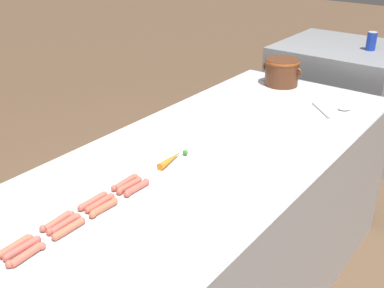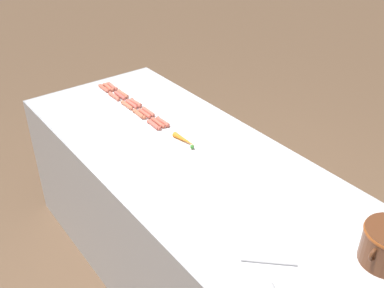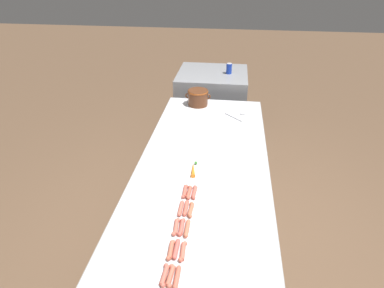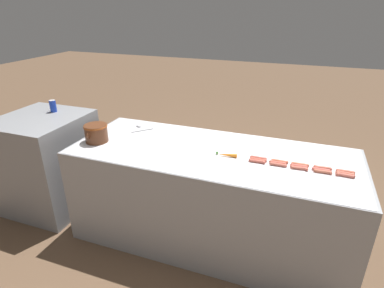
% 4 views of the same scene
% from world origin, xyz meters
% --- Properties ---
extents(ground_plane, '(20.00, 20.00, 0.00)m').
position_xyz_m(ground_plane, '(0.00, 0.00, 0.00)').
color(ground_plane, brown).
extents(griddle_counter, '(0.97, 2.45, 0.91)m').
position_xyz_m(griddle_counter, '(0.00, 0.00, 0.45)').
color(griddle_counter, '#9EA0A5').
rests_on(griddle_counter, ground_plane).
extents(hot_dog_0, '(0.03, 0.13, 0.03)m').
position_xyz_m(hot_dog_0, '(-0.09, -1.04, 0.92)').
color(hot_dog_0, '#C86151').
rests_on(hot_dog_0, griddle_counter).
extents(hot_dog_1, '(0.03, 0.13, 0.03)m').
position_xyz_m(hot_dog_1, '(-0.08, -0.89, 0.92)').
color(hot_dog_1, '#C1634B').
rests_on(hot_dog_1, griddle_counter).
extents(hot_dog_2, '(0.03, 0.13, 0.03)m').
position_xyz_m(hot_dog_2, '(-0.09, -0.72, 0.92)').
color(hot_dog_2, '#CB6351').
rests_on(hot_dog_2, griddle_counter).
extents(hot_dog_3, '(0.03, 0.13, 0.03)m').
position_xyz_m(hot_dog_3, '(-0.08, -0.56, 0.92)').
color(hot_dog_3, '#BF5F4D').
rests_on(hot_dog_3, griddle_counter).
extents(hot_dog_4, '(0.03, 0.13, 0.03)m').
position_xyz_m(hot_dog_4, '(-0.08, -0.40, 0.92)').
color(hot_dog_4, '#C35B4B').
rests_on(hot_dog_4, griddle_counter).
extents(hot_dog_5, '(0.03, 0.13, 0.03)m').
position_xyz_m(hot_dog_5, '(-0.06, -1.04, 0.92)').
color(hot_dog_5, '#C9644D').
rests_on(hot_dog_5, griddle_counter).
extents(hot_dog_6, '(0.03, 0.13, 0.03)m').
position_xyz_m(hot_dog_6, '(-0.06, -0.87, 0.92)').
color(hot_dog_6, '#C35B50').
rests_on(hot_dog_6, griddle_counter).
extents(hot_dog_7, '(0.03, 0.13, 0.03)m').
position_xyz_m(hot_dog_7, '(-0.05, -0.72, 0.92)').
color(hot_dog_7, '#CA5C4E').
rests_on(hot_dog_7, griddle_counter).
extents(hot_dog_8, '(0.03, 0.13, 0.03)m').
position_xyz_m(hot_dog_8, '(-0.05, -0.56, 0.92)').
color(hot_dog_8, '#C95C4A').
rests_on(hot_dog_8, griddle_counter).
extents(hot_dog_9, '(0.03, 0.13, 0.03)m').
position_xyz_m(hot_dog_9, '(-0.05, -0.40, 0.92)').
color(hot_dog_9, '#C25B47').
rests_on(hot_dog_9, griddle_counter).
extents(hot_dog_10, '(0.03, 0.13, 0.03)m').
position_xyz_m(hot_dog_10, '(-0.02, -1.04, 0.92)').
color(hot_dog_10, '#C75F4A').
rests_on(hot_dog_10, griddle_counter).
extents(hot_dog_11, '(0.03, 0.13, 0.03)m').
position_xyz_m(hot_dog_11, '(-0.02, -0.89, 0.92)').
color(hot_dog_11, '#C9634E').
rests_on(hot_dog_11, griddle_counter).
extents(hot_dog_12, '(0.03, 0.13, 0.03)m').
position_xyz_m(hot_dog_12, '(-0.02, -0.72, 0.92)').
color(hot_dog_12, '#C3674B').
rests_on(hot_dog_12, griddle_counter).
extents(hot_dog_13, '(0.03, 0.13, 0.03)m').
position_xyz_m(hot_dog_13, '(-0.02, -0.57, 0.92)').
color(hot_dog_13, '#C06448').
rests_on(hot_dog_13, griddle_counter).
extents(hot_dog_14, '(0.03, 0.13, 0.03)m').
position_xyz_m(hot_dog_14, '(-0.02, -0.40, 0.92)').
color(hot_dog_14, '#C75B4C').
rests_on(hot_dog_14, griddle_counter).
extents(serving_spoon, '(0.22, 0.22, 0.02)m').
position_xyz_m(serving_spoon, '(0.27, 0.85, 0.92)').
color(serving_spoon, '#B7B7BC').
rests_on(serving_spoon, griddle_counter).
extents(carrot, '(0.05, 0.18, 0.03)m').
position_xyz_m(carrot, '(-0.06, -0.14, 0.92)').
color(carrot, orange).
rests_on(carrot, griddle_counter).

